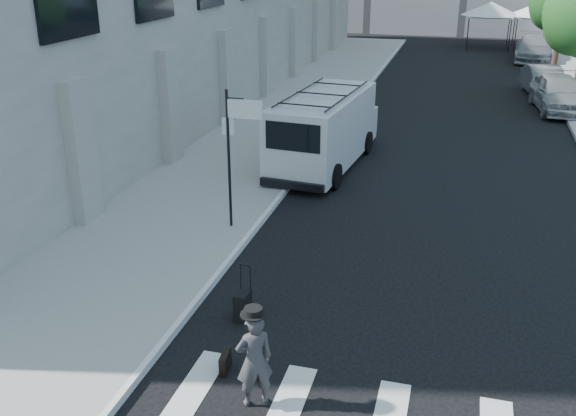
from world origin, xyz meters
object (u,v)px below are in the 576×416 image
Objects in this scene: parked_car_a at (559,93)px; parked_car_c at (535,48)px; briefcase at (225,362)px; businessman at (254,360)px; suitcase at (243,306)px; parked_car_b at (544,81)px; cargo_van at (325,129)px.

parked_car_a and parked_car_c have the same top height.
parked_car_c is at bearing 71.26° from briefcase.
briefcase is at bearing -115.01° from parked_car_a.
businessman is 2.58m from suitcase.
parked_car_a is (7.48, 21.54, 0.64)m from briefcase.
parked_car_b is at bearing 75.13° from suitcase.
cargo_van is at bearing -117.30° from businessman.
cargo_van reaches higher than suitcase.
suitcase is at bearing -115.45° from parked_car_b.
parked_car_b reaches higher than suitcase.
cargo_van is 13.08m from parked_car_a.
parked_car_b reaches higher than briefcase.
parked_car_b is at bearing 66.99° from briefcase.
suitcase is 21.35m from parked_car_a.
parked_car_b is (-0.33, 3.16, -0.11)m from parked_car_a.
businessman is 36.87m from parked_car_c.
cargo_van is at bearing 87.15° from briefcase.
businessman is at bearing -112.68° from parked_car_a.
parked_car_b is (7.95, 13.27, -0.52)m from cargo_van.
parked_car_c is at bearing 76.47° from cargo_van.
parked_car_c reaches higher than suitcase.
parked_car_c is (6.72, 36.25, -0.00)m from businessman.
suitcase is at bearing -117.09° from parked_car_a.
parked_car_c is (7.73, 33.94, 0.52)m from suitcase.
parked_car_a is 0.85× the size of parked_car_c.
suitcase is 9.85m from cargo_van.
briefcase is 0.09× the size of parked_car_a.
briefcase is (-0.76, 0.67, -0.64)m from businessman.
businessman is 0.29× the size of parked_car_c.
parked_car_a is (6.72, 22.21, -0.00)m from businessman.
suitcase is at bearing -101.00° from businessman.
businessman is 0.25× the size of cargo_van.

